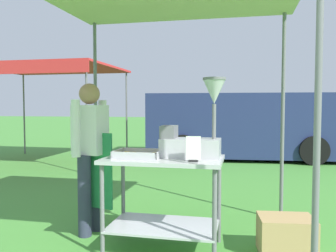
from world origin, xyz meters
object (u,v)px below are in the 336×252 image
at_px(donut_fryer, 194,133).
at_px(van_navy, 243,125).
at_px(vendor, 91,150).
at_px(donut_cart, 164,184).
at_px(neighbour_tent, 48,70).
at_px(menu_sign, 193,151).
at_px(supply_crate, 286,235).
at_px(donut_tray, 138,155).

relative_size(donut_fryer, van_navy, 0.15).
height_order(donut_fryer, vendor, donut_fryer).
relative_size(donut_cart, donut_fryer, 1.48).
bearing_deg(donut_cart, van_navy, 83.28).
distance_m(vendor, neighbour_tent, 5.39).
bearing_deg(menu_sign, supply_crate, 20.67).
bearing_deg(donut_fryer, van_navy, 85.81).
relative_size(vendor, van_navy, 0.32).
bearing_deg(vendor, menu_sign, -20.32).
bearing_deg(neighbour_tent, menu_sign, -48.11).
relative_size(donut_fryer, supply_crate, 1.41).
bearing_deg(neighbour_tent, donut_fryer, -46.70).
xyz_separation_m(donut_cart, menu_sign, (0.31, -0.18, 0.35)).
distance_m(donut_tray, menu_sign, 0.56).
xyz_separation_m(supply_crate, van_navy, (-0.40, 6.13, 0.70)).
bearing_deg(donut_cart, menu_sign, -30.65).
bearing_deg(vendor, supply_crate, -3.47).
height_order(donut_cart, van_navy, van_navy).
bearing_deg(vendor, neighbour_tent, 125.52).
bearing_deg(vendor, donut_tray, -26.32).
xyz_separation_m(donut_tray, supply_crate, (1.37, 0.19, -0.73)).
bearing_deg(menu_sign, vendor, 159.68).
xyz_separation_m(vendor, neighbour_tent, (-3.03, 4.25, 1.34)).
height_order(menu_sign, vendor, vendor).
height_order(donut_fryer, van_navy, van_navy).
xyz_separation_m(menu_sign, neighbour_tent, (-4.20, 4.68, 1.27)).
distance_m(supply_crate, van_navy, 6.18).
bearing_deg(supply_crate, donut_fryer, -176.01).
bearing_deg(neighbour_tent, van_navy, 20.83).
bearing_deg(neighbour_tent, donut_cart, -49.15).
bearing_deg(van_navy, donut_cart, -96.72).
bearing_deg(donut_tray, van_navy, 81.25).
distance_m(supply_crate, neighbour_tent, 6.97).
bearing_deg(van_navy, donut_tray, -98.75).
bearing_deg(menu_sign, donut_fryer, 95.84).
xyz_separation_m(supply_crate, neighbour_tent, (-5.02, 4.37, 2.07)).
height_order(donut_cart, vendor, vendor).
distance_m(donut_fryer, supply_crate, 1.27).
relative_size(donut_fryer, vendor, 0.47).
distance_m(vendor, van_navy, 6.21).
relative_size(supply_crate, van_navy, 0.10).
bearing_deg(vendor, van_navy, 75.15).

